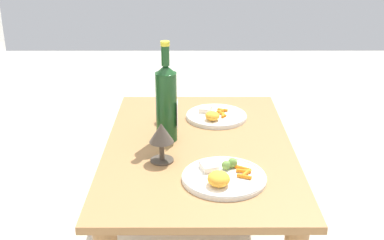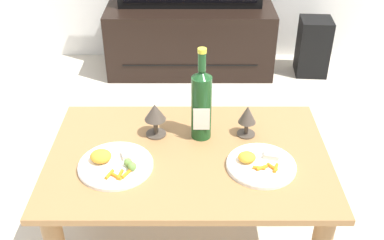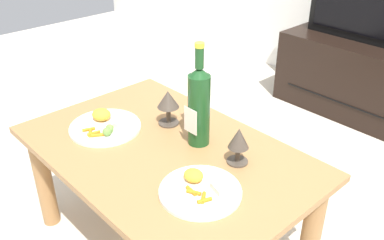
# 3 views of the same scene
# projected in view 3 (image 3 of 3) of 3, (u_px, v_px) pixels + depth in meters

# --- Properties ---
(dining_table) EXTENTS (1.05, 0.68, 0.47)m
(dining_table) POSITION_uv_depth(u_px,v_px,m) (165.00, 170.00, 1.53)
(dining_table) COLOR #9E7042
(dining_table) RESTS_ON ground_plane
(tv_stand) EXTENTS (1.13, 0.41, 0.46)m
(tv_stand) POSITION_uv_depth(u_px,v_px,m) (372.00, 83.00, 2.57)
(tv_stand) COLOR black
(tv_stand) RESTS_ON ground_plane
(wine_bottle) EXTENTS (0.08, 0.08, 0.37)m
(wine_bottle) POSITION_uv_depth(u_px,v_px,m) (199.00, 104.00, 1.45)
(wine_bottle) COLOR #19471E
(wine_bottle) RESTS_ON dining_table
(goblet_left) EXTENTS (0.08, 0.08, 0.14)m
(goblet_left) POSITION_uv_depth(u_px,v_px,m) (168.00, 101.00, 1.60)
(goblet_left) COLOR #473D33
(goblet_left) RESTS_ON dining_table
(goblet_right) EXTENTS (0.07, 0.07, 0.13)m
(goblet_right) POSITION_uv_depth(u_px,v_px,m) (239.00, 140.00, 1.38)
(goblet_right) COLOR #473D33
(goblet_right) RESTS_ON dining_table
(dinner_plate_left) EXTENTS (0.27, 0.27, 0.05)m
(dinner_plate_left) POSITION_uv_depth(u_px,v_px,m) (105.00, 125.00, 1.61)
(dinner_plate_left) COLOR white
(dinner_plate_left) RESTS_ON dining_table
(dinner_plate_right) EXTENTS (0.25, 0.25, 0.05)m
(dinner_plate_right) POSITION_uv_depth(u_px,v_px,m) (200.00, 189.00, 1.27)
(dinner_plate_right) COLOR white
(dinner_plate_right) RESTS_ON dining_table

